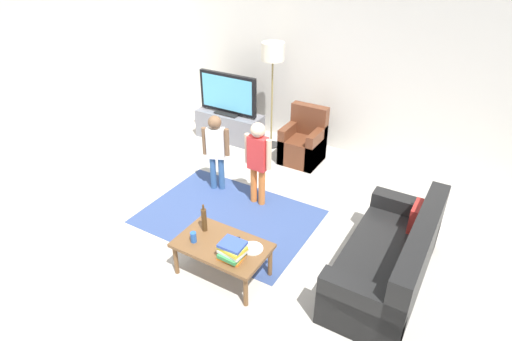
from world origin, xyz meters
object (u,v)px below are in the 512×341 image
object	(u,v)px
armchair	(304,143)
floor_lamp	(273,58)
tv	(228,94)
child_center	(258,157)
tv_remote	(232,239)
soda_can	(194,237)
couch	(393,263)
book_stack	(232,251)
child_near_tv	(216,146)
coffee_table	(222,248)
bottle	(204,220)
tv_stand	(230,126)
plate	(253,248)

from	to	relation	value
armchair	floor_lamp	xyz separation A→B (m)	(-0.71, 0.19, 1.25)
armchair	tv	bearing A→B (deg)	179.28
floor_lamp	child_center	world-z (taller)	floor_lamp
floor_lamp	tv_remote	distance (m)	3.31
floor_lamp	soda_can	bearing A→B (deg)	-75.77
couch	book_stack	xyz separation A→B (m)	(-1.40, -0.92, 0.23)
book_stack	tv_remote	bearing A→B (deg)	124.18
armchair	child_near_tv	distance (m)	1.64
soda_can	couch	bearing A→B (deg)	25.86
book_stack	coffee_table	bearing A→B (deg)	150.74
bottle	tv_remote	xyz separation A→B (m)	(0.35, 0.02, -0.13)
floor_lamp	child_center	distance (m)	1.96
tv	armchair	size ratio (longest dim) A/B	1.22
floor_lamp	couch	bearing A→B (deg)	-39.65
tv_stand	tv_remote	bearing A→B (deg)	-55.51
soda_can	plate	xyz separation A→B (m)	(0.60, 0.22, -0.05)
couch	coffee_table	world-z (taller)	couch
bottle	couch	bearing A→B (deg)	20.04
coffee_table	child_near_tv	bearing A→B (deg)	127.20
tv	child_near_tv	world-z (taller)	tv
child_near_tv	coffee_table	size ratio (longest dim) A/B	1.14
child_near_tv	plate	bearing A→B (deg)	-43.29
bottle	book_stack	bearing A→B (deg)	-23.14
bottle	plate	bearing A→B (deg)	0.00
child_near_tv	child_center	bearing A→B (deg)	-1.28
child_center	child_near_tv	bearing A→B (deg)	178.72
floor_lamp	child_center	xyz separation A→B (m)	(0.70, -1.63, -0.82)
tv_stand	plate	distance (m)	3.53
tv_stand	tv_remote	distance (m)	3.35
bottle	tv_stand	bearing A→B (deg)	119.08
couch	child_near_tv	bearing A→B (deg)	167.16
tv_stand	armchair	world-z (taller)	armchair
tv	book_stack	xyz separation A→B (m)	(2.06, -2.98, -0.33)
tv	child_near_tv	size ratio (longest dim) A/B	0.96
bottle	tv_remote	bearing A→B (deg)	3.27
book_stack	child_center	bearing A→B (deg)	111.46
armchair	tv_stand	bearing A→B (deg)	178.47
coffee_table	bottle	bearing A→B (deg)	161.57
tv	armchair	distance (m)	1.57
child_near_tv	soda_can	bearing A→B (deg)	-62.68
floor_lamp	plate	world-z (taller)	floor_lamp
couch	child_near_tv	xyz separation A→B (m)	(-2.68, 0.61, 0.40)
armchair	tv_remote	xyz separation A→B (m)	(0.42, -2.72, 0.13)
tv_stand	bottle	bearing A→B (deg)	-60.92
child_near_tv	coffee_table	world-z (taller)	child_near_tv
tv	bottle	xyz separation A→B (m)	(1.54, -2.76, -0.28)
floor_lamp	child_center	size ratio (longest dim) A/B	1.48
tv_stand	floor_lamp	xyz separation A→B (m)	(0.77, 0.15, 1.30)
tv_stand	book_stack	distance (m)	3.64
bottle	soda_can	size ratio (longest dim) A/B	2.82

